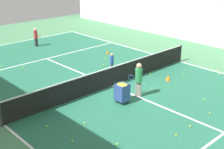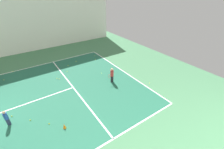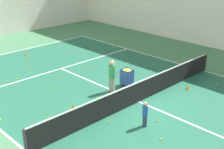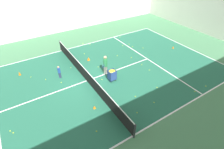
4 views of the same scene
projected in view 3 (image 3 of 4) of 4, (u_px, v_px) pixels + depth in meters
name	position (u px, v px, depth m)	size (l,w,h in m)	color
ground_plane	(139.00, 102.00, 14.24)	(35.05, 35.05, 0.00)	#477F56
court_playing_area	(139.00, 102.00, 14.23)	(11.30, 21.95, 0.00)	#23664C
line_baseline_far	(19.00, 51.00, 21.53)	(11.30, 0.10, 0.00)	white
line_sideline_right	(204.00, 71.00, 17.90)	(0.10, 21.95, 0.00)	white
line_service_far	(61.00, 69.00, 18.25)	(11.30, 0.10, 0.00)	white
line_centre_service	(139.00, 102.00, 14.23)	(0.10, 12.07, 0.00)	white
tennis_net	(139.00, 91.00, 14.04)	(11.60, 0.10, 1.02)	#2D2D33
coach_at_net	(112.00, 74.00, 14.98)	(0.48, 0.63, 1.60)	gray
child_midcourt	(145.00, 112.00, 12.04)	(0.27, 0.27, 1.06)	#2D3351
ball_cart	(127.00, 74.00, 15.72)	(0.49, 0.55, 0.90)	#2D478C
training_cone_0	(188.00, 87.00, 15.47)	(0.19, 0.19, 0.20)	orange
training_cone_2	(73.00, 107.00, 13.42)	(0.26, 0.26, 0.29)	orange
training_cone_3	(26.00, 54.00, 20.45)	(0.18, 0.18, 0.21)	orange
tennis_ball_0	(113.00, 47.00, 22.25)	(0.07, 0.07, 0.07)	yellow
tennis_ball_1	(54.00, 87.00, 15.67)	(0.07, 0.07, 0.07)	yellow
tennis_ball_3	(128.00, 63.00, 19.04)	(0.07, 0.07, 0.07)	yellow
tennis_ball_4	(161.00, 139.00, 11.34)	(0.07, 0.07, 0.07)	yellow
tennis_ball_5	(13.00, 86.00, 15.82)	(0.07, 0.07, 0.07)	yellow
tennis_ball_7	(18.00, 78.00, 16.75)	(0.07, 0.07, 0.07)	yellow
tennis_ball_9	(96.00, 98.00, 14.55)	(0.07, 0.07, 0.07)	yellow
tennis_ball_11	(175.00, 70.00, 17.95)	(0.07, 0.07, 0.07)	yellow
tennis_ball_12	(0.00, 119.00, 12.70)	(0.07, 0.07, 0.07)	yellow
tennis_ball_13	(48.00, 118.00, 12.79)	(0.07, 0.07, 0.07)	yellow
tennis_ball_17	(151.00, 71.00, 17.72)	(0.07, 0.07, 0.07)	yellow
tennis_ball_18	(80.00, 71.00, 17.85)	(0.07, 0.07, 0.07)	yellow
tennis_ball_19	(124.00, 50.00, 21.45)	(0.07, 0.07, 0.07)	yellow
tennis_ball_20	(7.00, 81.00, 16.38)	(0.07, 0.07, 0.07)	yellow
tennis_ball_21	(217.00, 84.00, 16.06)	(0.07, 0.07, 0.07)	yellow
tennis_ball_26	(158.00, 121.00, 12.57)	(0.07, 0.07, 0.07)	yellow
tennis_ball_27	(92.00, 67.00, 18.46)	(0.07, 0.07, 0.07)	yellow
tennis_ball_29	(60.00, 77.00, 16.89)	(0.07, 0.07, 0.07)	yellow
tennis_ball_30	(154.00, 64.00, 18.87)	(0.07, 0.07, 0.07)	yellow
tennis_ball_31	(25.00, 71.00, 17.74)	(0.07, 0.07, 0.07)	yellow
tennis_ball_32	(130.00, 91.00, 15.23)	(0.07, 0.07, 0.07)	yellow
tennis_ball_33	(108.00, 122.00, 12.50)	(0.07, 0.07, 0.07)	yellow
tennis_ball_35	(91.00, 120.00, 12.66)	(0.07, 0.07, 0.07)	yellow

